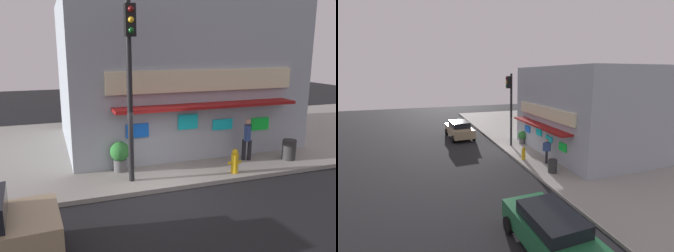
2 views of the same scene
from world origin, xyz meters
TOP-DOWN VIEW (x-y plane):
  - ground_plane at (0.00, 0.00)m, footprint 60.53×60.53m
  - sidewalk at (0.00, 5.71)m, footprint 40.35×11.41m
  - corner_building at (2.45, 5.93)m, footprint 10.05×8.26m
  - traffic_light at (-0.78, 0.87)m, footprint 0.32×0.58m
  - fire_hydrant at (2.87, 0.47)m, footprint 0.50×0.26m
  - trash_can at (5.71, 1.11)m, footprint 0.54×0.54m
  - pedestrian at (4.06, 1.61)m, footprint 0.41×0.52m
  - potted_plant_by_doorway at (-0.94, 2.03)m, footprint 0.72×0.72m
  - potted_plant_by_window at (3.96, 2.87)m, footprint 0.66×0.66m

SIDE VIEW (x-z plane):
  - ground_plane at x=0.00m, z-range 0.00..0.00m
  - sidewalk at x=0.00m, z-range 0.00..0.15m
  - trash_can at x=5.71m, z-range 0.15..0.95m
  - fire_hydrant at x=2.87m, z-range 0.14..1.02m
  - potted_plant_by_window at x=3.96m, z-range 0.26..1.31m
  - potted_plant_by_doorway at x=-0.94m, z-range 0.23..1.34m
  - pedestrian at x=4.06m, z-range 0.22..1.88m
  - corner_building at x=2.45m, z-range 0.15..6.50m
  - traffic_light at x=-0.78m, z-range 0.94..6.80m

